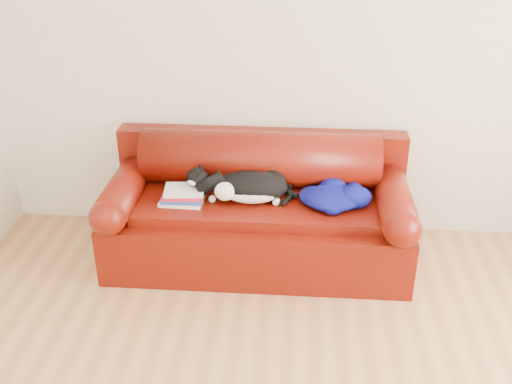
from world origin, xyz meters
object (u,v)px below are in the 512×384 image
Objects in this scene: book_stack at (183,195)px; cat at (251,188)px; blanket at (334,196)px; sofa_base at (258,230)px.

book_stack is 0.41× the size of cat.
blanket is (1.03, 0.04, 0.01)m from book_stack.
sofa_base is 0.60m from book_stack.
cat is 1.30× the size of blanket.
cat reaches higher than blanket.
blanket is at bearing -22.12° from cat.
sofa_base is at bearing 173.22° from blanket.
cat is (0.46, 0.05, 0.05)m from book_stack.
book_stack is 1.03m from blanket.
cat reaches higher than sofa_base.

